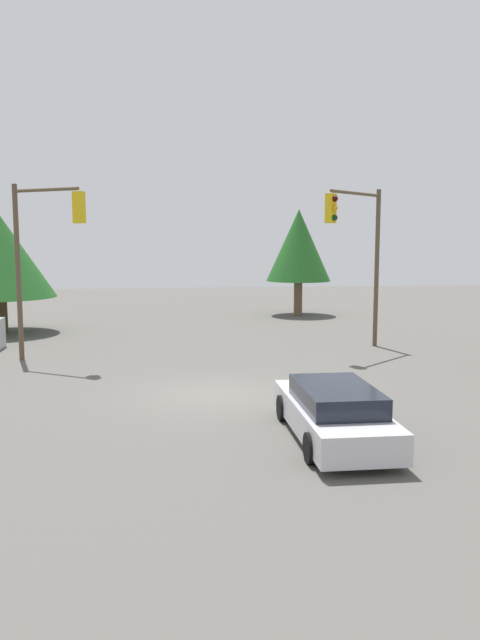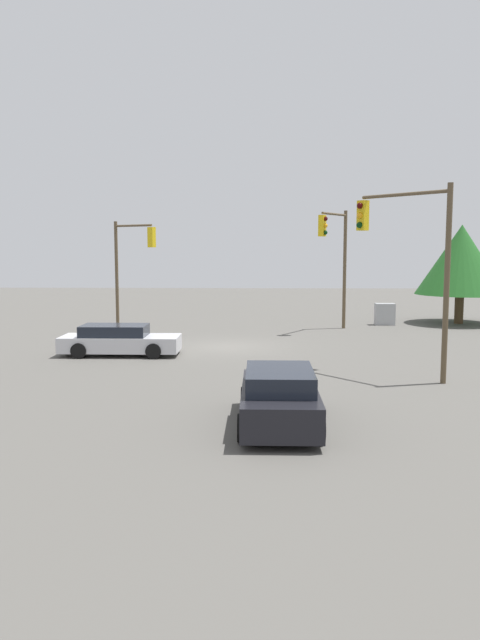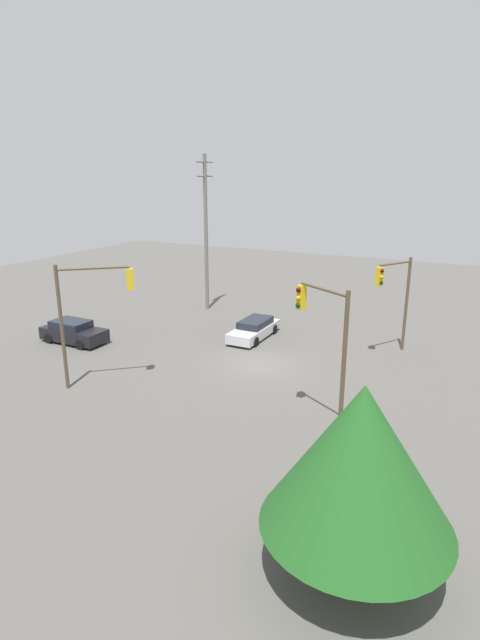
{
  "view_description": "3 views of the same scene",
  "coord_description": "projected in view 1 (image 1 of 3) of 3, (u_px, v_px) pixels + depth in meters",
  "views": [
    {
      "loc": [
        -17.08,
        1.32,
        4.31
      ],
      "look_at": [
        0.71,
        -0.85,
        2.02
      ],
      "focal_mm": 35.0,
      "sensor_mm": 36.0,
      "label": 1
    },
    {
      "loc": [
        1.41,
        -27.04,
        4.32
      ],
      "look_at": [
        0.58,
        0.26,
        1.15
      ],
      "focal_mm": 35.0,
      "sensor_mm": 36.0,
      "label": 2
    },
    {
      "loc": [
        24.04,
        11.22,
        10.51
      ],
      "look_at": [
        -1.41,
        -1.89,
        2.02
      ],
      "focal_mm": 28.0,
      "sensor_mm": 36.0,
      "label": 3
    }
  ],
  "objects": [
    {
      "name": "ground_plane",
      "position": [
        213.0,
        395.0,
        17.52
      ],
      "size": [
        80.0,
        80.0,
        0.0
      ],
      "primitive_type": "plane",
      "color": "#54514C"
    },
    {
      "name": "sedan_silver",
      "position": [
        334.0,
        412.0,
        13.55
      ],
      "size": [
        4.75,
        1.87,
        1.23
      ],
      "rotation": [
        0.0,
        0.0,
        -1.57
      ],
      "color": "silver",
      "rests_on": "ground_plane"
    },
    {
      "name": "traffic_signal_main",
      "position": [
        42.0,
        242.0,
        21.64
      ],
      "size": [
        1.77,
        2.69,
        6.28
      ],
      "rotation": [
        0.0,
        0.0,
        4.16
      ],
      "color": "brown",
      "rests_on": "ground_plane"
    },
    {
      "name": "traffic_signal_cross",
      "position": [
        360.0,
        240.0,
        24.02
      ],
      "size": [
        2.59,
        2.88,
        6.32
      ],
      "rotation": [
        0.0,
        0.0,
        2.29
      ],
      "color": "brown",
      "rests_on": "ground_plane"
    },
    {
      "name": "tree_right",
      "position": [
        299.0,
        246.0,
        35.64
      ],
      "size": [
        3.68,
        3.68,
        6.07
      ],
      "color": "brown",
      "rests_on": "ground_plane"
    }
  ]
}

